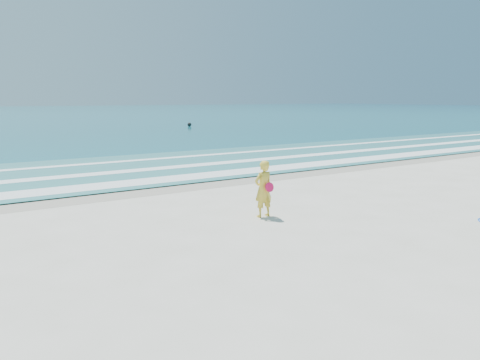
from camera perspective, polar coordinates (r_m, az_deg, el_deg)
ground at (r=10.33m, az=12.23°, el=-8.73°), size 400.00×400.00×0.00m
wet_sand at (r=17.60m, az=-9.11°, el=-0.86°), size 400.00×2.40×0.00m
shallow at (r=22.19m, az=-14.45°, el=1.29°), size 400.00×10.00×0.01m
foam_near at (r=18.77m, az=-10.75°, el=-0.08°), size 400.00×1.40×0.01m
foam_mid at (r=21.44m, az=-13.75°, el=1.05°), size 400.00×0.90×0.01m
foam_far at (r=24.55m, az=-16.36°, el=2.03°), size 400.00×0.60×0.01m
buoy at (r=54.46m, az=-6.19°, el=6.74°), size 0.46×0.46×0.46m
woman at (r=12.94m, az=2.86°, el=-1.08°), size 0.60×0.43×1.58m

